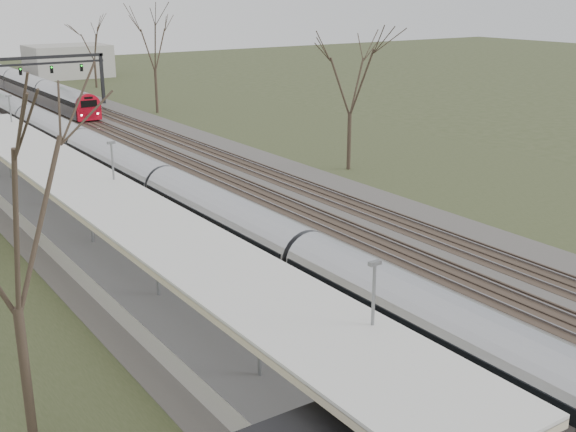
# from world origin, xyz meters

# --- Properties ---
(track_bed) EXTENTS (24.00, 160.00, 0.22)m
(track_bed) POSITION_xyz_m (0.26, 55.00, 0.06)
(track_bed) COLOR #474442
(track_bed) RESTS_ON ground
(platform) EXTENTS (3.50, 69.00, 1.00)m
(platform) POSITION_xyz_m (-9.05, 37.50, 0.50)
(platform) COLOR #9E9B93
(platform) RESTS_ON ground
(canopy) EXTENTS (4.10, 50.00, 3.11)m
(canopy) POSITION_xyz_m (-9.05, 32.99, 3.93)
(canopy) COLOR slate
(canopy) RESTS_ON platform
(signal_gantry) EXTENTS (21.00, 0.59, 6.08)m
(signal_gantry) POSITION_xyz_m (0.29, 84.99, 4.91)
(signal_gantry) COLOR black
(signal_gantry) RESTS_ON ground
(tree_west_near) EXTENTS (5.00, 5.00, 10.30)m
(tree_west_near) POSITION_xyz_m (-16.00, 20.00, 7.29)
(tree_west_near) COLOR #2D231C
(tree_west_near) RESTS_ON ground
(tree_east_far) EXTENTS (5.00, 5.00, 10.30)m
(tree_east_far) POSITION_xyz_m (14.00, 42.00, 7.29)
(tree_east_far) COLOR #2D231C
(tree_east_far) RESTS_ON ground
(train_near) EXTENTS (2.62, 75.21, 3.05)m
(train_near) POSITION_xyz_m (-2.50, 46.68, 1.48)
(train_near) COLOR #A2A5AC
(train_near) RESTS_ON ground
(train_far) EXTENTS (2.62, 60.21, 3.05)m
(train_far) POSITION_xyz_m (4.50, 102.77, 1.48)
(train_far) COLOR #A2A5AC
(train_far) RESTS_ON ground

